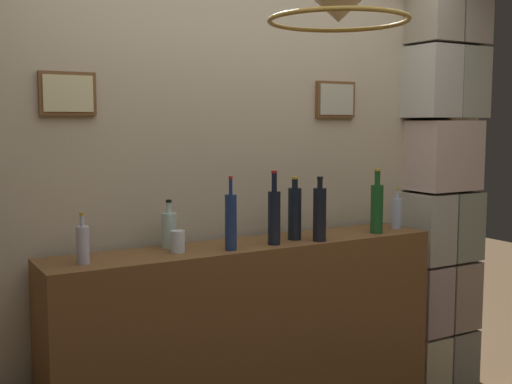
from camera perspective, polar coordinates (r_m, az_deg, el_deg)
The scene contains 12 objects.
panelled_rear_partition at distance 3.21m, azimuth -2.71°, elevation 0.91°, with size 3.57×0.15×2.58m.
stone_pillar at distance 3.93m, azimuth 16.05°, elevation 0.17°, with size 0.46×0.32×2.51m.
bar_shelf_unit at distance 3.18m, azimuth -0.47°, elevation -14.34°, with size 1.96×0.35×1.09m, color brown.
liquor_bottle_amaro at distance 3.11m, azimuth 3.47°, elevation -1.83°, with size 0.07×0.07×0.31m.
liquor_bottle_vermouth at distance 3.09m, azimuth 5.70°, elevation -1.91°, with size 0.06×0.06×0.31m.
liquor_bottle_whiskey at distance 3.54m, azimuth 12.45°, elevation -1.81°, with size 0.06×0.06×0.22m.
liquor_bottle_bourbon at distance 2.86m, azimuth -2.27°, elevation -2.62°, with size 0.05×0.05×0.33m.
liquor_bottle_port at distance 2.98m, azimuth 1.63°, elevation -2.11°, with size 0.06×0.06×0.35m.
liquor_bottle_mezcal at distance 3.35m, azimuth 10.74°, elevation -1.32°, with size 0.06×0.06×0.33m.
liquor_bottle_rye at distance 2.68m, azimuth -15.21°, elevation -4.50°, with size 0.05×0.05×0.21m.
liquor_bottle_tequila at distance 2.94m, azimuth -7.76°, elevation -3.32°, with size 0.07×0.07×0.22m.
glass_tumbler_rocks at distance 2.84m, azimuth -6.98°, elevation -4.40°, with size 0.06×0.06×0.10m.
Camera 1 is at (-1.48, -1.74, 1.66)m, focal length 44.80 mm.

